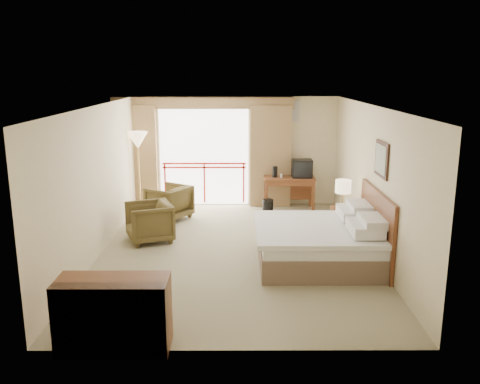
{
  "coord_description": "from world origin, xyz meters",
  "views": [
    {
      "loc": [
        0.06,
        -9.04,
        3.3
      ],
      "look_at": [
        0.09,
        0.4,
        1.05
      ],
      "focal_mm": 38.0,
      "sensor_mm": 36.0,
      "label": 1
    }
  ],
  "objects_px": {
    "side_table": "(154,212)",
    "table_lamp": "(343,187)",
    "bed": "(320,242)",
    "wastebasket": "(268,206)",
    "tv": "(302,168)",
    "dresser": "(114,314)",
    "desk": "(289,184)",
    "nightstand": "(342,224)",
    "armchair_near": "(150,241)",
    "armchair_far": "(169,218)",
    "floor_lamp": "(138,143)"
  },
  "relations": [
    {
      "from": "wastebasket",
      "to": "floor_lamp",
      "type": "relative_size",
      "value": 0.17
    },
    {
      "from": "nightstand",
      "to": "table_lamp",
      "type": "xyz_separation_m",
      "value": [
        0.0,
        0.05,
        0.75
      ]
    },
    {
      "from": "dresser",
      "to": "wastebasket",
      "type": "bearing_deg",
      "value": 67.0
    },
    {
      "from": "floor_lamp",
      "to": "nightstand",
      "type": "bearing_deg",
      "value": -25.01
    },
    {
      "from": "nightstand",
      "to": "armchair_near",
      "type": "height_order",
      "value": "nightstand"
    },
    {
      "from": "desk",
      "to": "table_lamp",
      "type": "bearing_deg",
      "value": -70.3
    },
    {
      "from": "bed",
      "to": "floor_lamp",
      "type": "distance_m",
      "value": 5.25
    },
    {
      "from": "dresser",
      "to": "bed",
      "type": "bearing_deg",
      "value": 40.83
    },
    {
      "from": "tv",
      "to": "nightstand",
      "type": "bearing_deg",
      "value": -83.3
    },
    {
      "from": "table_lamp",
      "to": "armchair_far",
      "type": "height_order",
      "value": "table_lamp"
    },
    {
      "from": "bed",
      "to": "armchair_far",
      "type": "relative_size",
      "value": 2.5
    },
    {
      "from": "bed",
      "to": "armchair_near",
      "type": "relative_size",
      "value": 2.48
    },
    {
      "from": "nightstand",
      "to": "armchair_near",
      "type": "bearing_deg",
      "value": -173.2
    },
    {
      "from": "table_lamp",
      "to": "dresser",
      "type": "bearing_deg",
      "value": -130.46
    },
    {
      "from": "desk",
      "to": "tv",
      "type": "height_order",
      "value": "tv"
    },
    {
      "from": "bed",
      "to": "tv",
      "type": "xyz_separation_m",
      "value": [
        0.09,
        3.57,
        0.64
      ]
    },
    {
      "from": "side_table",
      "to": "table_lamp",
      "type": "bearing_deg",
      "value": -8.65
    },
    {
      "from": "dresser",
      "to": "nightstand",
      "type": "bearing_deg",
      "value": 46.07
    },
    {
      "from": "desk",
      "to": "dresser",
      "type": "height_order",
      "value": "dresser"
    },
    {
      "from": "bed",
      "to": "side_table",
      "type": "height_order",
      "value": "bed"
    },
    {
      "from": "wastebasket",
      "to": "floor_lamp",
      "type": "xyz_separation_m",
      "value": [
        -3.06,
        0.12,
        1.49
      ]
    },
    {
      "from": "nightstand",
      "to": "floor_lamp",
      "type": "distance_m",
      "value": 5.08
    },
    {
      "from": "table_lamp",
      "to": "floor_lamp",
      "type": "xyz_separation_m",
      "value": [
        -4.44,
        2.02,
        0.59
      ]
    },
    {
      "from": "wastebasket",
      "to": "side_table",
      "type": "distance_m",
      "value": 2.83
    },
    {
      "from": "desk",
      "to": "wastebasket",
      "type": "height_order",
      "value": "desk"
    },
    {
      "from": "armchair_near",
      "to": "side_table",
      "type": "distance_m",
      "value": 0.85
    },
    {
      "from": "bed",
      "to": "floor_lamp",
      "type": "xyz_separation_m",
      "value": [
        -3.8,
        3.39,
        1.28
      ]
    },
    {
      "from": "nightstand",
      "to": "wastebasket",
      "type": "distance_m",
      "value": 2.39
    },
    {
      "from": "bed",
      "to": "wastebasket",
      "type": "xyz_separation_m",
      "value": [
        -0.74,
        3.27,
        -0.22
      ]
    },
    {
      "from": "table_lamp",
      "to": "tv",
      "type": "relative_size",
      "value": 1.16
    },
    {
      "from": "desk",
      "to": "armchair_far",
      "type": "distance_m",
      "value": 3.01
    },
    {
      "from": "bed",
      "to": "nightstand",
      "type": "xyz_separation_m",
      "value": [
        0.64,
        1.32,
        -0.06
      ]
    },
    {
      "from": "tv",
      "to": "armchair_near",
      "type": "height_order",
      "value": "tv"
    },
    {
      "from": "tv",
      "to": "side_table",
      "type": "bearing_deg",
      "value": -161.0
    },
    {
      "from": "table_lamp",
      "to": "side_table",
      "type": "bearing_deg",
      "value": 171.35
    },
    {
      "from": "armchair_near",
      "to": "side_table",
      "type": "bearing_deg",
      "value": 161.24
    },
    {
      "from": "armchair_far",
      "to": "dresser",
      "type": "height_order",
      "value": "dresser"
    },
    {
      "from": "wastebasket",
      "to": "armchair_far",
      "type": "relative_size",
      "value": 0.38
    },
    {
      "from": "nightstand",
      "to": "dresser",
      "type": "xyz_separation_m",
      "value": [
        -3.58,
        -4.15,
        0.13
      ]
    },
    {
      "from": "bed",
      "to": "side_table",
      "type": "xyz_separation_m",
      "value": [
        -3.23,
        1.96,
        -0.0
      ]
    },
    {
      "from": "dresser",
      "to": "desk",
      "type": "bearing_deg",
      "value": 63.96
    },
    {
      "from": "bed",
      "to": "armchair_near",
      "type": "xyz_separation_m",
      "value": [
        -3.2,
        1.19,
        -0.38
      ]
    },
    {
      "from": "bed",
      "to": "wastebasket",
      "type": "height_order",
      "value": "bed"
    },
    {
      "from": "bed",
      "to": "table_lamp",
      "type": "xyz_separation_m",
      "value": [
        0.64,
        1.37,
        0.68
      ]
    },
    {
      "from": "bed",
      "to": "wastebasket",
      "type": "bearing_deg",
      "value": 102.7
    },
    {
      "from": "nightstand",
      "to": "tv",
      "type": "height_order",
      "value": "tv"
    },
    {
      "from": "table_lamp",
      "to": "side_table",
      "type": "distance_m",
      "value": 3.98
    },
    {
      "from": "table_lamp",
      "to": "desk",
      "type": "relative_size",
      "value": 0.45
    },
    {
      "from": "desk",
      "to": "armchair_near",
      "type": "bearing_deg",
      "value": -141.61
    },
    {
      "from": "armchair_near",
      "to": "dresser",
      "type": "distance_m",
      "value": 4.06
    }
  ]
}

